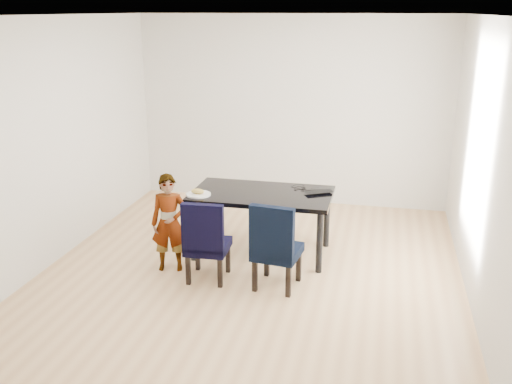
% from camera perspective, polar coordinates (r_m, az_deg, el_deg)
% --- Properties ---
extents(floor, '(4.50, 5.00, 0.01)m').
position_cam_1_polar(floor, '(6.36, -0.41, -7.90)').
color(floor, tan).
rests_on(floor, ground).
extents(ceiling, '(4.50, 5.00, 0.01)m').
position_cam_1_polar(ceiling, '(5.73, -0.47, 17.34)').
color(ceiling, white).
rests_on(ceiling, wall_back).
extents(wall_back, '(4.50, 0.01, 2.70)m').
position_cam_1_polar(wall_back, '(8.30, 3.59, 8.06)').
color(wall_back, silver).
rests_on(wall_back, ground).
extents(wall_front, '(4.50, 0.01, 2.70)m').
position_cam_1_polar(wall_front, '(3.62, -9.64, -5.25)').
color(wall_front, silver).
rests_on(wall_front, ground).
extents(wall_left, '(0.01, 5.00, 2.70)m').
position_cam_1_polar(wall_left, '(6.77, -19.43, 4.84)').
color(wall_left, silver).
rests_on(wall_left, ground).
extents(wall_right, '(0.01, 5.00, 2.70)m').
position_cam_1_polar(wall_right, '(5.82, 21.74, 2.58)').
color(wall_right, white).
rests_on(wall_right, ground).
extents(dining_table, '(1.60, 0.90, 0.75)m').
position_cam_1_polar(dining_table, '(6.65, 0.58, -3.12)').
color(dining_table, black).
rests_on(dining_table, floor).
extents(chair_left, '(0.45, 0.47, 0.90)m').
position_cam_1_polar(chair_left, '(6.03, -4.84, -4.72)').
color(chair_left, black).
rests_on(chair_left, floor).
extents(chair_right, '(0.50, 0.52, 0.94)m').
position_cam_1_polar(chair_right, '(5.84, 2.16, -5.23)').
color(chair_right, black).
rests_on(chair_right, floor).
extents(child, '(0.45, 0.35, 1.09)m').
position_cam_1_polar(child, '(6.26, -8.66, -3.08)').
color(child, red).
rests_on(child, floor).
extents(plate, '(0.35, 0.35, 0.02)m').
position_cam_1_polar(plate, '(6.47, -5.79, -0.24)').
color(plate, silver).
rests_on(plate, dining_table).
extents(sandwich, '(0.17, 0.10, 0.06)m').
position_cam_1_polar(sandwich, '(6.45, -5.86, 0.07)').
color(sandwich, '#B49540').
rests_on(sandwich, plate).
extents(laptop, '(0.39, 0.34, 0.03)m').
position_cam_1_polar(laptop, '(6.57, 6.17, 0.07)').
color(laptop, black).
rests_on(laptop, dining_table).
extents(cable_tangle, '(0.13, 0.13, 0.01)m').
position_cam_1_polar(cable_tangle, '(6.65, 4.41, 0.26)').
color(cable_tangle, black).
rests_on(cable_tangle, dining_table).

